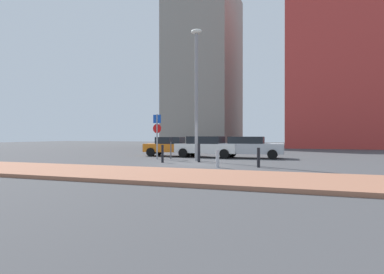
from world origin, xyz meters
name	(u,v)px	position (x,y,z in m)	size (l,w,h in m)	color
ground_plane	(192,163)	(0.00, 0.00, 0.00)	(120.00, 120.00, 0.00)	#424244
sidewalk_brick	(140,174)	(0.00, -5.95, 0.07)	(40.00, 4.13, 0.14)	#9E664C
parked_car_orange	(172,146)	(-3.63, 5.62, 0.74)	(4.17, 2.13, 1.43)	orange
parked_car_white	(207,146)	(-0.71, 5.19, 0.78)	(4.55, 2.20, 1.48)	white
parked_car_silver	(249,147)	(2.25, 5.37, 0.78)	(4.54, 2.21, 1.47)	#B7BABF
parking_sign_post	(157,131)	(-3.28, 2.37, 1.85)	(0.60, 0.10, 2.93)	gray
parking_meter	(171,145)	(-2.43, 2.67, 0.92)	(0.18, 0.14, 1.42)	#4C4C51
street_lamp	(196,84)	(-0.39, 1.87, 4.66)	(0.70, 0.36, 8.04)	gray
traffic_bollard_near	(258,158)	(3.78, -1.11, 0.48)	(0.15, 0.15, 0.95)	black
traffic_bollard_mid	(162,154)	(-1.78, -0.05, 0.51)	(0.14, 0.14, 1.01)	black
traffic_bollard_far	(199,153)	(0.10, 0.89, 0.55)	(0.16, 0.16, 1.09)	black
traffic_bollard_edge	(217,159)	(1.92, -1.79, 0.43)	(0.17, 0.17, 0.86)	#B7B7BC
building_colorful_midrise	(355,59)	(11.83, 30.43, 11.52)	(16.83, 14.22, 23.04)	#BF3833
building_under_construction	(205,68)	(-10.35, 35.54, 12.86)	(10.29, 13.91, 25.71)	gray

